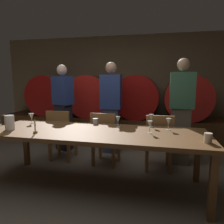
% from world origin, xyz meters
% --- Properties ---
extents(ground_plane, '(7.75, 7.75, 0.00)m').
position_xyz_m(ground_plane, '(0.00, 0.00, 0.00)').
color(ground_plane, brown).
extents(back_wall, '(5.96, 0.24, 2.45)m').
position_xyz_m(back_wall, '(0.00, 2.89, 1.22)').
color(back_wall, brown).
rests_on(back_wall, ground).
extents(barrel_shelf, '(5.37, 0.90, 0.54)m').
position_xyz_m(barrel_shelf, '(0.00, 2.34, 0.27)').
color(barrel_shelf, '#4C2D16').
rests_on(barrel_shelf, ground).
extents(wine_barrel_far_left, '(0.96, 0.80, 0.96)m').
position_xyz_m(wine_barrel_far_left, '(-1.57, 2.34, 1.02)').
color(wine_barrel_far_left, brown).
rests_on(wine_barrel_far_left, barrel_shelf).
extents(wine_barrel_center_left, '(0.96, 0.80, 0.96)m').
position_xyz_m(wine_barrel_center_left, '(-0.53, 2.34, 1.02)').
color(wine_barrel_center_left, '#513319').
rests_on(wine_barrel_center_left, barrel_shelf).
extents(wine_barrel_center_right, '(0.96, 0.80, 0.96)m').
position_xyz_m(wine_barrel_center_right, '(0.54, 2.34, 1.02)').
color(wine_barrel_center_right, brown).
rests_on(wine_barrel_center_right, barrel_shelf).
extents(wine_barrel_far_right, '(0.96, 0.80, 0.96)m').
position_xyz_m(wine_barrel_far_right, '(1.61, 2.34, 1.02)').
color(wine_barrel_far_right, brown).
rests_on(wine_barrel_far_right, barrel_shelf).
extents(dining_table, '(2.79, 0.94, 0.74)m').
position_xyz_m(dining_table, '(0.24, 0.14, 0.68)').
color(dining_table, brown).
rests_on(dining_table, ground).
extents(chair_left, '(0.41, 0.41, 0.88)m').
position_xyz_m(chair_left, '(-0.61, 0.88, 0.49)').
color(chair_left, olive).
rests_on(chair_left, ground).
extents(chair_center, '(0.43, 0.43, 0.88)m').
position_xyz_m(chair_center, '(0.19, 0.82, 0.49)').
color(chair_center, olive).
rests_on(chair_center, ground).
extents(chair_right, '(0.43, 0.43, 0.88)m').
position_xyz_m(chair_right, '(1.04, 0.80, 0.49)').
color(chair_right, olive).
rests_on(chair_right, ground).
extents(guest_left, '(0.44, 0.36, 1.68)m').
position_xyz_m(guest_left, '(-0.82, 1.42, 0.86)').
color(guest_left, black).
rests_on(guest_left, ground).
extents(guest_center, '(0.38, 0.24, 1.71)m').
position_xyz_m(guest_center, '(0.15, 1.46, 0.88)').
color(guest_center, '#33384C').
rests_on(guest_center, ground).
extents(guest_right, '(0.39, 0.25, 1.73)m').
position_xyz_m(guest_right, '(1.38, 1.17, 0.88)').
color(guest_right, brown).
rests_on(guest_right, ground).
extents(candle_center, '(0.05, 0.05, 0.18)m').
position_xyz_m(candle_center, '(-0.45, -0.12, 0.79)').
color(candle_center, olive).
rests_on(candle_center, dining_table).
extents(pitcher, '(0.12, 0.12, 0.19)m').
position_xyz_m(pitcher, '(-0.87, -0.03, 0.84)').
color(pitcher, white).
rests_on(pitcher, dining_table).
extents(wine_glass_left, '(0.08, 0.08, 0.15)m').
position_xyz_m(wine_glass_left, '(-0.82, 0.38, 0.85)').
color(wine_glass_left, silver).
rests_on(wine_glass_left, dining_table).
extents(wine_glass_center_left, '(0.06, 0.06, 0.15)m').
position_xyz_m(wine_glass_center_left, '(0.48, 0.41, 0.85)').
color(wine_glass_center_left, silver).
rests_on(wine_glass_center_left, dining_table).
extents(wine_glass_center_right, '(0.06, 0.06, 0.15)m').
position_xyz_m(wine_glass_center_right, '(0.92, 0.18, 0.85)').
color(wine_glass_center_right, silver).
rests_on(wine_glass_center_right, dining_table).
extents(wine_glass_right, '(0.07, 0.07, 0.18)m').
position_xyz_m(wine_glass_right, '(0.92, 0.55, 0.87)').
color(wine_glass_right, silver).
rests_on(wine_glass_right, dining_table).
extents(wine_glass_far_right, '(0.07, 0.07, 0.15)m').
position_xyz_m(wine_glass_far_right, '(1.15, 0.41, 0.86)').
color(wine_glass_far_right, silver).
rests_on(wine_glass_far_right, dining_table).
extents(cup_left, '(0.08, 0.08, 0.08)m').
position_xyz_m(cup_left, '(0.11, 0.56, 0.79)').
color(cup_left, silver).
rests_on(cup_left, dining_table).
extents(cup_right, '(0.08, 0.08, 0.10)m').
position_xyz_m(cup_right, '(1.52, -0.08, 0.80)').
color(cup_right, beige).
rests_on(cup_right, dining_table).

